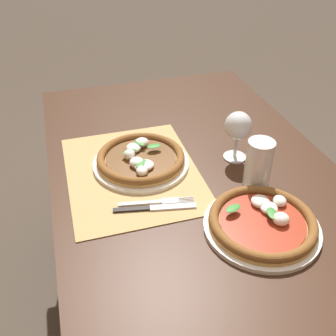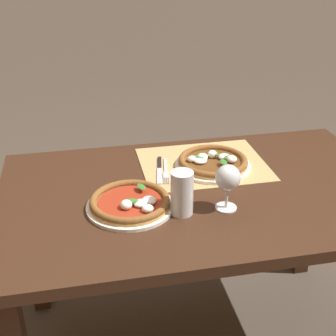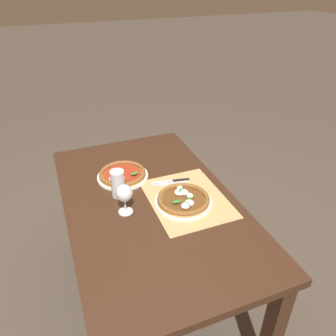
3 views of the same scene
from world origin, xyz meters
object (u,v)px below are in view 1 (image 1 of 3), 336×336
at_px(wine_glass, 238,128).
at_px(knife, 155,208).
at_px(pizza_near, 141,159).
at_px(pint_glass, 258,166).
at_px(pizza_far, 263,222).
at_px(fork, 157,202).

bearing_deg(wine_glass, knife, -61.25).
height_order(pizza_near, pint_glass, pint_glass).
distance_m(wine_glass, knife, 0.35).
bearing_deg(pizza_far, wine_glass, 168.16).
bearing_deg(pint_glass, pizza_far, -21.04).
xyz_separation_m(fork, knife, (0.02, -0.01, 0.00)).
bearing_deg(knife, wine_glass, 118.75).
bearing_deg(knife, pizza_near, 177.19).
relative_size(wine_glass, pint_glass, 1.07).
distance_m(pizza_near, fork, 0.18).
bearing_deg(wine_glass, pint_glass, -1.36).
distance_m(pint_glass, knife, 0.30).
xyz_separation_m(pizza_far, fork, (-0.16, -0.22, -0.01)).
relative_size(pizza_far, wine_glass, 1.83).
bearing_deg(pizza_far, fork, -125.90).
bearing_deg(pizza_near, wine_glass, 82.10).
distance_m(fork, knife, 0.02).
bearing_deg(pizza_far, pint_glass, 158.96).
height_order(pizza_near, wine_glass, wine_glass).
bearing_deg(pint_glass, fork, -91.07).
distance_m(pint_glass, fork, 0.29).
xyz_separation_m(pizza_far, wine_glass, (-0.30, 0.06, 0.09)).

